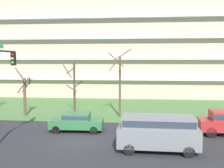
{
  "coord_description": "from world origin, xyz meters",
  "views": [
    {
      "loc": [
        4.4,
        -19.46,
        5.89
      ],
      "look_at": [
        1.91,
        6.0,
        3.71
      ],
      "focal_mm": 43.64,
      "sensor_mm": 36.0,
      "label": 1
    }
  ],
  "objects_px": {
    "tree_left": "(25,93)",
    "van_gray_near_right": "(158,131)",
    "tree_right": "(120,82)",
    "tree_center": "(74,87)",
    "sedan_green_center_right": "(77,121)"
  },
  "relations": [
    {
      "from": "sedan_green_center_right",
      "to": "van_gray_near_right",
      "type": "height_order",
      "value": "van_gray_near_right"
    },
    {
      "from": "sedan_green_center_right",
      "to": "tree_left",
      "type": "bearing_deg",
      "value": -41.05
    },
    {
      "from": "sedan_green_center_right",
      "to": "van_gray_near_right",
      "type": "xyz_separation_m",
      "value": [
        6.4,
        -4.5,
        0.52
      ]
    },
    {
      "from": "tree_left",
      "to": "van_gray_near_right",
      "type": "height_order",
      "value": "tree_left"
    },
    {
      "from": "tree_left",
      "to": "tree_right",
      "type": "relative_size",
      "value": 0.73
    },
    {
      "from": "van_gray_near_right",
      "to": "tree_center",
      "type": "bearing_deg",
      "value": 127.25
    },
    {
      "from": "tree_center",
      "to": "van_gray_near_right",
      "type": "height_order",
      "value": "tree_center"
    },
    {
      "from": "sedan_green_center_right",
      "to": "van_gray_near_right",
      "type": "relative_size",
      "value": 0.85
    },
    {
      "from": "tree_center",
      "to": "tree_right",
      "type": "relative_size",
      "value": 0.8
    },
    {
      "from": "tree_left",
      "to": "tree_right",
      "type": "bearing_deg",
      "value": 2.28
    },
    {
      "from": "tree_right",
      "to": "sedan_green_center_right",
      "type": "xyz_separation_m",
      "value": [
        -3.17,
        -6.02,
        -2.8
      ]
    },
    {
      "from": "tree_center",
      "to": "van_gray_near_right",
      "type": "xyz_separation_m",
      "value": [
        8.29,
        -11.47,
        -1.68
      ]
    },
    {
      "from": "tree_left",
      "to": "tree_right",
      "type": "xyz_separation_m",
      "value": [
        10.05,
        0.4,
        1.15
      ]
    },
    {
      "from": "tree_right",
      "to": "van_gray_near_right",
      "type": "bearing_deg",
      "value": -72.92
    },
    {
      "from": "tree_left",
      "to": "tree_center",
      "type": "bearing_deg",
      "value": 15.16
    }
  ]
}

